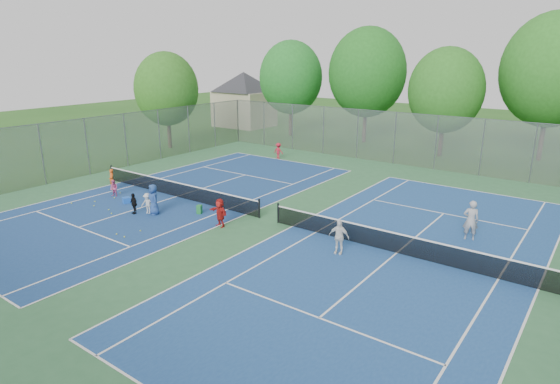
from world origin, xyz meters
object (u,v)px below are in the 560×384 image
at_px(net_left, 176,190).
at_px(net_right, 397,244).
at_px(ball_hopper, 199,210).
at_px(ball_crate, 126,200).
at_px(instructor, 471,220).

bearing_deg(net_left, net_right, 0.00).
bearing_deg(ball_hopper, ball_crate, -166.42).
height_order(ball_crate, ball_hopper, ball_hopper).
relative_size(net_right, instructor, 6.76).
xyz_separation_m(net_right, instructor, (2.08, 3.45, 0.50)).
height_order(net_right, ball_hopper, net_right).
xyz_separation_m(net_left, ball_hopper, (3.36, -1.38, -0.21)).
xyz_separation_m(ball_crate, instructor, (17.48, 5.98, 0.78)).
height_order(net_left, instructor, instructor).
distance_m(net_left, ball_crate, 2.91).
relative_size(net_left, instructor, 6.76).
bearing_deg(instructor, net_left, -7.96).
bearing_deg(net_right, net_left, 180.00).
relative_size(net_left, net_right, 1.00).
xyz_separation_m(net_left, instructor, (16.08, 3.45, 0.50)).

